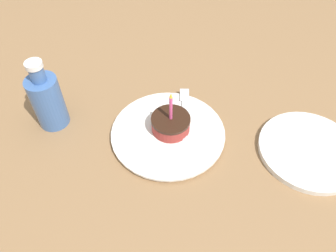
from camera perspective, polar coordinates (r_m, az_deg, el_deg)
name	(u,v)px	position (r m, az deg, el deg)	size (l,w,h in m)	color
ground_plane	(155,137)	(0.82, -2.22, -1.86)	(2.40, 2.40, 0.04)	olive
plate	(168,133)	(0.79, 0.00, -1.22)	(0.28, 0.28, 0.02)	white
cake_slice	(171,123)	(0.78, 0.47, 0.47)	(0.09, 0.09, 0.12)	#99332D
fork	(184,109)	(0.84, 2.88, 2.97)	(0.12, 0.15, 0.00)	silver
bottle	(47,100)	(0.83, -20.29, 4.27)	(0.07, 0.07, 0.19)	#3F66A5
side_plate	(309,150)	(0.83, 23.37, -3.87)	(0.23, 0.23, 0.01)	white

